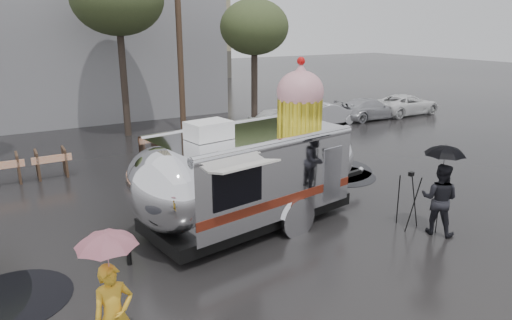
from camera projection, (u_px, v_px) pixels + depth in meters
ground at (314, 273)px, 9.96m from camera, size 120.00×120.00×0.00m
puddles at (269, 208)px, 13.45m from camera, size 13.71×11.03×0.01m
grey_building at (7, 1)px, 26.07m from camera, size 22.00×12.00×13.00m
utility_pole at (179, 38)px, 21.45m from camera, size 1.60×0.28×9.00m
tree_right at (254, 28)px, 22.18m from camera, size 3.36×3.36×6.42m
barricade_row at (3, 169)px, 15.39m from camera, size 4.30×0.80×1.00m
parked_cars at (353, 109)px, 25.38m from camera, size 13.20×1.90×1.50m
airstream_trailer at (253, 168)px, 12.02m from camera, size 8.23×3.93×4.47m
person_left at (114, 316)px, 7.07m from camera, size 0.66×0.47×1.74m
umbrella_pink at (108, 254)px, 6.77m from camera, size 1.14×1.14×2.33m
person_right at (439, 199)px, 11.62m from camera, size 0.86×1.03×1.88m
umbrella_black at (444, 160)px, 11.33m from camera, size 1.22×1.22×2.38m
tripod at (409, 194)px, 11.97m from camera, size 0.60×0.64×1.56m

